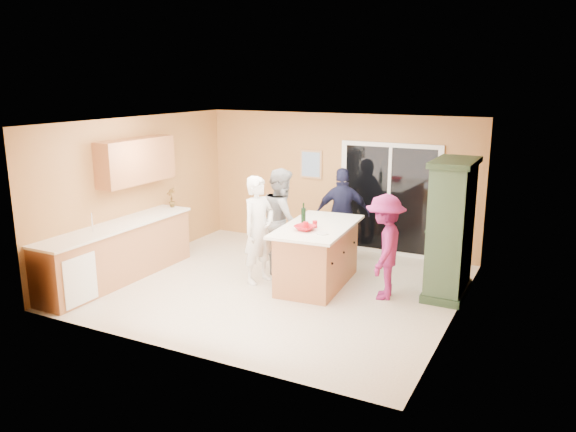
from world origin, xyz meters
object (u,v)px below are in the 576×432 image
at_px(kitchen_island, 317,257).
at_px(woman_navy, 343,214).
at_px(green_hutch, 451,231).
at_px(woman_white, 259,230).
at_px(woman_magenta, 385,247).
at_px(woman_grey, 282,220).

relative_size(kitchen_island, woman_navy, 1.15).
relative_size(green_hutch, woman_white, 1.20).
height_order(woman_navy, woman_magenta, woman_navy).
bearing_deg(woman_grey, kitchen_island, -145.81).
xyz_separation_m(kitchen_island, woman_magenta, (1.11, -0.05, 0.33)).
distance_m(woman_white, woman_magenta, 2.03).
xyz_separation_m(kitchen_island, green_hutch, (1.95, 0.50, 0.55)).
xyz_separation_m(green_hutch, woman_grey, (-2.80, -0.09, -0.13)).
xyz_separation_m(green_hutch, woman_magenta, (-0.84, -0.55, -0.22)).
xyz_separation_m(kitchen_island, woman_grey, (-0.84, 0.40, 0.42)).
relative_size(green_hutch, woman_navy, 1.23).
distance_m(kitchen_island, woman_magenta, 1.16).
bearing_deg(woman_navy, woman_magenta, 103.77).
bearing_deg(woman_navy, woman_white, 38.89).
distance_m(kitchen_island, woman_white, 1.03).
relative_size(woman_white, woman_navy, 1.03).
relative_size(woman_grey, woman_magenta, 1.12).
height_order(kitchen_island, woman_white, woman_white).
height_order(kitchen_island, woman_magenta, woman_magenta).
xyz_separation_m(kitchen_island, woman_navy, (-0.13, 1.40, 0.38)).
bearing_deg(woman_magenta, woman_white, -92.92).
bearing_deg(woman_navy, kitchen_island, 68.43).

